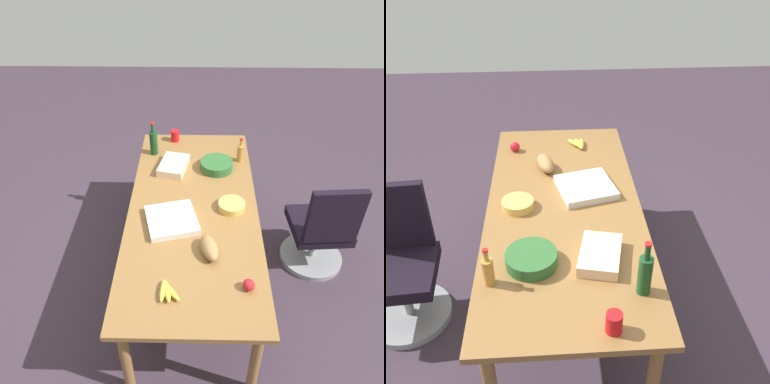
% 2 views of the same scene
% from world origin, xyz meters
% --- Properties ---
extents(ground_plane, '(10.00, 10.00, 0.00)m').
position_xyz_m(ground_plane, '(0.00, 0.00, 0.00)').
color(ground_plane, '#3C2D3A').
extents(conference_table, '(2.24, 1.00, 0.77)m').
position_xyz_m(conference_table, '(0.00, 0.00, 0.69)').
color(conference_table, brown).
rests_on(conference_table, ground).
extents(office_chair, '(0.56, 0.56, 0.96)m').
position_xyz_m(office_chair, '(-0.14, 1.09, 0.37)').
color(office_chair, gray).
rests_on(office_chair, ground).
extents(salad_bowl, '(0.29, 0.29, 0.08)m').
position_xyz_m(salad_bowl, '(-0.54, 0.20, 0.81)').
color(salad_bowl, '#2C5E2C').
rests_on(salad_bowl, conference_table).
extents(pizza_box, '(0.44, 0.44, 0.05)m').
position_xyz_m(pizza_box, '(0.17, -0.16, 0.79)').
color(pizza_box, silver).
rests_on(pizza_box, conference_table).
extents(wine_bottle, '(0.09, 0.09, 0.32)m').
position_xyz_m(wine_bottle, '(-0.78, -0.37, 0.89)').
color(wine_bottle, '#15421D').
rests_on(wine_bottle, conference_table).
extents(bread_loaf, '(0.26, 0.17, 0.10)m').
position_xyz_m(bread_loaf, '(0.47, 0.12, 0.82)').
color(bread_loaf, '#9F7343').
rests_on(bread_loaf, conference_table).
extents(sheet_cake, '(0.36, 0.28, 0.07)m').
position_xyz_m(sheet_cake, '(-0.53, -0.18, 0.80)').
color(sheet_cake, beige).
rests_on(sheet_cake, conference_table).
extents(banana_bunch, '(0.18, 0.14, 0.04)m').
position_xyz_m(banana_bunch, '(0.82, -0.15, 0.79)').
color(banana_bunch, yellow).
rests_on(banana_bunch, conference_table).
extents(chip_bowl, '(0.22, 0.22, 0.06)m').
position_xyz_m(chip_bowl, '(-0.00, 0.30, 0.80)').
color(chip_bowl, '#DAAD50').
rests_on(chip_bowl, conference_table).
extents(dressing_bottle, '(0.07, 0.07, 0.23)m').
position_xyz_m(dressing_bottle, '(-0.67, 0.41, 0.86)').
color(dressing_bottle, '#BF8137').
rests_on(dressing_bottle, conference_table).
extents(red_solo_cup, '(0.10, 0.10, 0.11)m').
position_xyz_m(red_solo_cup, '(-1.01, -0.19, 0.82)').
color(red_solo_cup, red).
rests_on(red_solo_cup, conference_table).
extents(apple_red, '(0.09, 0.09, 0.08)m').
position_xyz_m(apple_red, '(0.77, 0.36, 0.81)').
color(apple_red, red).
rests_on(apple_red, conference_table).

